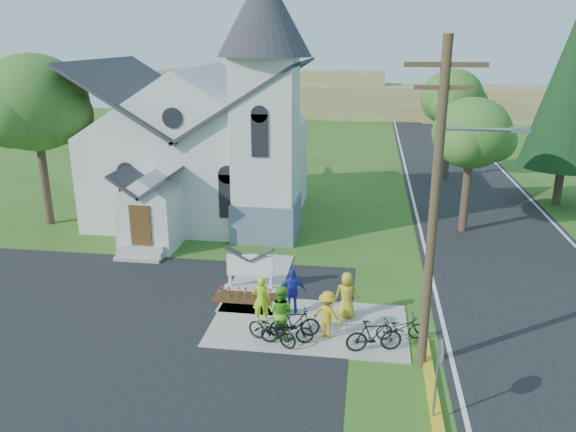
% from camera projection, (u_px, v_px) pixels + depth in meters
% --- Properties ---
extents(ground, '(120.00, 120.00, 0.00)m').
position_uv_depth(ground, '(265.00, 330.00, 19.87)').
color(ground, '#325919').
rests_on(ground, ground).
extents(parking_lot, '(20.00, 16.00, 0.02)m').
position_uv_depth(parking_lot, '(51.00, 344.00, 18.95)').
color(parking_lot, black).
rests_on(parking_lot, ground).
extents(road, '(8.00, 90.00, 0.02)m').
position_uv_depth(road, '(481.00, 215.00, 32.63)').
color(road, black).
rests_on(road, ground).
extents(sidewalk, '(7.00, 4.00, 0.05)m').
position_uv_depth(sidewalk, '(308.00, 325.00, 20.13)').
color(sidewalk, '#A59E95').
rests_on(sidewalk, ground).
extents(church, '(12.35, 12.00, 13.00)m').
position_uv_depth(church, '(207.00, 125.00, 30.79)').
color(church, silver).
rests_on(church, ground).
extents(church_sign, '(2.20, 0.40, 1.70)m').
position_uv_depth(church_sign, '(250.00, 266.00, 22.74)').
color(church_sign, '#A59E95').
rests_on(church_sign, ground).
extents(flower_bed, '(2.60, 1.10, 0.07)m').
position_uv_depth(flower_bed, '(246.00, 298.00, 22.20)').
color(flower_bed, '#3C2310').
rests_on(flower_bed, ground).
extents(utility_pole, '(3.45, 0.28, 10.00)m').
position_uv_depth(utility_pole, '(437.00, 201.00, 16.07)').
color(utility_pole, '#402B20').
rests_on(utility_pole, ground).
extents(stop_sign, '(0.11, 0.76, 2.48)m').
position_uv_depth(stop_sign, '(439.00, 363.00, 14.63)').
color(stop_sign, gray).
rests_on(stop_sign, ground).
extents(tree_lot_corner, '(5.60, 5.60, 9.15)m').
position_uv_depth(tree_lot_corner, '(34.00, 103.00, 29.20)').
color(tree_lot_corner, '#3C2C21').
rests_on(tree_lot_corner, ground).
extents(tree_road_near, '(4.00, 4.00, 7.05)m').
position_uv_depth(tree_road_near, '(472.00, 134.00, 28.42)').
color(tree_road_near, '#3C2C21').
rests_on(tree_road_near, ground).
extents(tree_road_mid, '(4.40, 4.40, 7.80)m').
position_uv_depth(tree_road_mid, '(452.00, 98.00, 39.48)').
color(tree_road_mid, '#3C2C21').
rests_on(tree_road_mid, ground).
extents(conifer, '(5.20, 5.20, 12.40)m').
position_uv_depth(conifer, '(574.00, 82.00, 32.52)').
color(conifer, '#3C2C21').
rests_on(conifer, ground).
extents(distant_hills, '(61.00, 10.00, 5.60)m').
position_uv_depth(distant_hills, '(371.00, 100.00, 71.82)').
color(distant_hills, olive).
rests_on(distant_hills, ground).
extents(cyclist_0, '(0.70, 0.52, 1.76)m').
position_uv_depth(cyclist_0, '(261.00, 299.00, 20.09)').
color(cyclist_0, '#A8DA19').
rests_on(cyclist_0, sidewalk).
extents(bike_0, '(2.00, 1.40, 1.00)m').
position_uv_depth(bike_0, '(272.00, 330.00, 18.77)').
color(bike_0, black).
rests_on(bike_0, sidewalk).
extents(cyclist_1, '(1.13, 1.01, 1.92)m').
position_uv_depth(cyclist_1, '(281.00, 312.00, 18.99)').
color(cyclist_1, '#52B522').
rests_on(cyclist_1, sidewalk).
extents(bike_1, '(1.82, 0.89, 1.05)m').
position_uv_depth(bike_1, '(295.00, 323.00, 19.16)').
color(bike_1, black).
rests_on(bike_1, sidewalk).
extents(cyclist_2, '(1.05, 0.50, 1.74)m').
position_uv_depth(cyclist_2, '(293.00, 291.00, 20.78)').
color(cyclist_2, '#202AA2').
rests_on(cyclist_2, sidewalk).
extents(bike_2, '(1.84, 0.80, 0.94)m').
position_uv_depth(bike_2, '(287.00, 330.00, 18.81)').
color(bike_2, black).
rests_on(bike_2, sidewalk).
extents(cyclist_3, '(1.25, 1.01, 1.69)m').
position_uv_depth(cyclist_3, '(327.00, 314.00, 19.09)').
color(cyclist_3, gold).
rests_on(cyclist_3, sidewalk).
extents(bike_3, '(1.94, 0.96, 1.12)m').
position_uv_depth(bike_3, '(374.00, 336.00, 18.28)').
color(bike_3, black).
rests_on(bike_3, sidewalk).
extents(cyclist_4, '(0.89, 0.61, 1.75)m').
position_uv_depth(cyclist_4, '(347.00, 295.00, 20.44)').
color(cyclist_4, '#B19D21').
rests_on(cyclist_4, sidewalk).
extents(bike_4, '(1.79, 0.94, 0.89)m').
position_uv_depth(bike_4, '(401.00, 327.00, 19.04)').
color(bike_4, black).
rests_on(bike_4, sidewalk).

